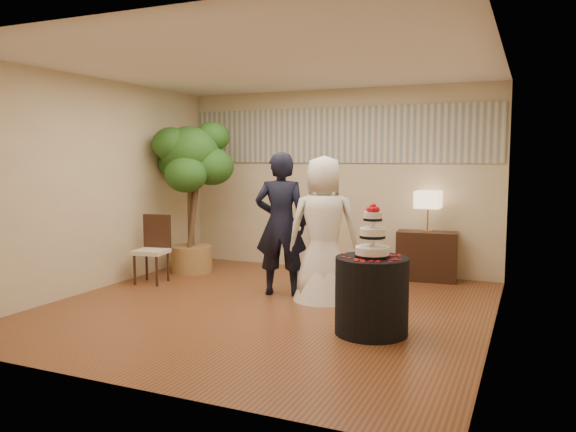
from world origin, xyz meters
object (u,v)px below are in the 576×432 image
at_px(wedding_cake, 373,230).
at_px(side_chair, 151,250).
at_px(groom, 281,224).
at_px(table_lamp, 428,211).
at_px(cake_table, 372,296).
at_px(console, 427,256).
at_px(bride, 324,228).
at_px(ficus_tree, 191,196).

bearing_deg(wedding_cake, side_chair, 164.11).
bearing_deg(side_chair, groom, -5.23).
xyz_separation_m(groom, table_lamp, (1.57, 1.60, 0.08)).
xyz_separation_m(groom, cake_table, (1.50, -1.11, -0.53)).
distance_m(groom, console, 2.31).
bearing_deg(console, table_lamp, 0.00).
height_order(bride, console, bride).
height_order(cake_table, console, cake_table).
xyz_separation_m(groom, console, (1.57, 1.60, -0.56)).
distance_m(wedding_cake, console, 2.80).
bearing_deg(bride, table_lamp, -141.58).
height_order(cake_table, wedding_cake, wedding_cake).
height_order(table_lamp, ficus_tree, ficus_tree).
distance_m(groom, table_lamp, 2.24).
relative_size(console, side_chair, 0.89).
height_order(wedding_cake, table_lamp, wedding_cake).
height_order(bride, wedding_cake, bride).
xyz_separation_m(wedding_cake, table_lamp, (0.07, 2.71, -0.05)).
bearing_deg(groom, ficus_tree, -37.98).
bearing_deg(cake_table, table_lamp, 88.46).
bearing_deg(groom, console, -150.31).
bearing_deg(cake_table, console, 88.46).
distance_m(wedding_cake, table_lamp, 2.71).
bearing_deg(side_chair, wedding_cake, -24.98).
relative_size(groom, ficus_tree, 0.78).
xyz_separation_m(cake_table, ficus_tree, (-3.35, 1.86, 0.79)).
relative_size(wedding_cake, ficus_tree, 0.23).
distance_m(wedding_cake, ficus_tree, 3.83).
bearing_deg(wedding_cake, table_lamp, 88.46).
relative_size(console, ficus_tree, 0.36).
relative_size(cake_table, wedding_cake, 1.44).
relative_size(wedding_cake, table_lamp, 0.93).
height_order(cake_table, table_lamp, table_lamp).
bearing_deg(groom, wedding_cake, 127.58).
height_order(wedding_cake, ficus_tree, ficus_tree).
height_order(bride, ficus_tree, ficus_tree).
xyz_separation_m(groom, wedding_cake, (1.50, -1.11, 0.13)).
relative_size(console, table_lamp, 1.46).
bearing_deg(wedding_cake, ficus_tree, 150.95).
bearing_deg(wedding_cake, groom, 143.47).
distance_m(table_lamp, ficus_tree, 3.53).
height_order(console, table_lamp, table_lamp).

